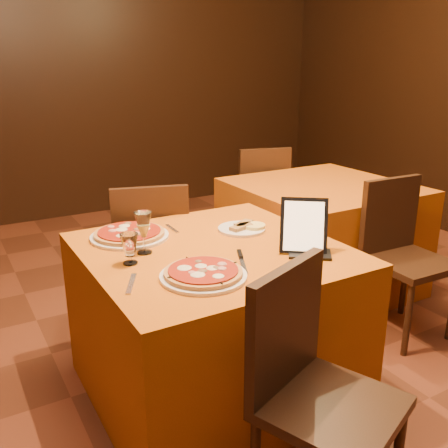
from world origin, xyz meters
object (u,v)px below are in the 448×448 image
main_table (213,322)px  chair_main_far (149,254)px  chair_side_far (256,199)px  pizza_near (203,274)px  water_glass (130,249)px  chair_side_near (410,262)px  tablet (304,226)px  wine_glass (144,232)px  side_table (320,236)px  pizza_far (130,235)px  chair_main_near (332,407)px

main_table → chair_main_far: 0.79m
chair_main_far → chair_side_far: same height
pizza_near → water_glass: water_glass is taller
chair_side_near → pizza_near: bearing=-170.6°
water_glass → tablet: size_ratio=0.53×
chair_side_far → water_glass: bearing=56.8°
wine_glass → chair_side_near: bearing=-6.5°
wine_glass → main_table: bearing=-17.8°
main_table → chair_side_near: 1.26m
chair_side_near → chair_main_far: bearing=147.1°
main_table → chair_main_far: size_ratio=1.21×
side_table → chair_side_far: 0.82m
wine_glass → water_glass: 0.13m
wine_glass → chair_side_far: bearing=42.8°
chair_side_near → chair_side_far: same height
main_table → chair_main_far: bearing=90.0°
pizza_far → chair_side_far: bearing=38.1°
tablet → pizza_far: bearing=174.3°
chair_side_near → tablet: size_ratio=3.73×
pizza_far → wine_glass: bearing=-93.1°
pizza_far → chair_side_near: bearing=-14.7°
side_table → chair_side_near: (0.00, -0.78, 0.08)m
main_table → tablet: tablet is taller
side_table → chair_main_far: (-1.25, 0.09, 0.08)m
chair_main_near → chair_side_near: size_ratio=1.00×
chair_side_near → water_glass: chair_side_near is taller
side_table → wine_glass: wine_glass is taller
tablet → chair_side_far: bearing=99.4°
chair_main_far → pizza_far: size_ratio=2.46×
tablet → main_table: bearing=-179.4°
wine_glass → tablet: size_ratio=0.78×
chair_main_near → tablet: (0.32, 0.58, 0.41)m
pizza_near → water_glass: bearing=125.2°
pizza_near → tablet: tablet is taller
main_table → water_glass: bearing=179.0°
chair_main_far → chair_main_near: bearing=105.9°
chair_main_near → chair_side_far: bearing=40.1°
side_table → chair_main_near: chair_main_near is taller
chair_main_near → chair_side_near: bearing=8.9°
side_table → chair_side_far: (0.00, 0.81, 0.08)m
chair_main_near → pizza_near: bearing=87.1°
wine_glass → pizza_far: bearing=86.9°
side_table → main_table: bearing=-150.9°
pizza_far → wine_glass: 0.24m
pizza_far → water_glass: bearing=-109.3°
main_table → pizza_near: pizza_near is taller
side_table → water_glass: size_ratio=8.46×
pizza_near → water_glass: 0.34m
main_table → pizza_far: bearing=130.9°
main_table → pizza_near: 0.51m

